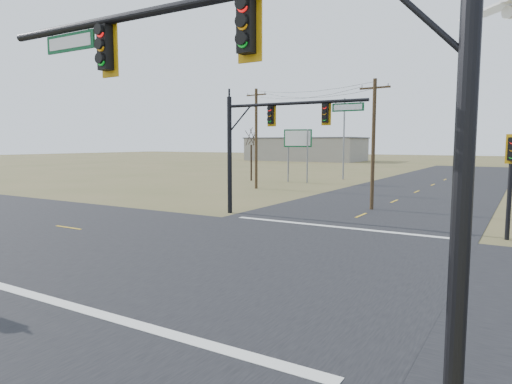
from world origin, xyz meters
TOP-DOWN VIEW (x-y plane):
  - ground at (0.00, 0.00)m, footprint 320.00×320.00m
  - road_ew at (0.00, 0.00)m, footprint 160.00×14.00m
  - road_ns at (0.00, 0.00)m, footprint 14.00×160.00m
  - stop_bar_near at (0.00, -7.50)m, footprint 12.00×0.40m
  - stop_bar_far at (0.00, 7.50)m, footprint 12.00×0.40m
  - mast_arm_near at (4.43, -7.50)m, footprint 11.58×0.41m
  - mast_arm_far at (-4.74, 8.80)m, footprint 9.10×0.45m
  - pedestal_signal_ne at (8.07, 8.56)m, footprint 0.61×0.54m
  - utility_pole_near at (-0.23, 14.91)m, footprint 2.12×0.40m
  - utility_pole_far at (-14.22, 23.01)m, footprint 2.36×0.45m
  - highway_sign at (-13.88, 31.57)m, footprint 3.11×0.93m
  - streetlight_c at (-10.69, 38.27)m, footprint 2.74×0.25m
  - bare_tree_a at (-19.60, 30.80)m, footprint 2.91×2.91m
  - bare_tree_b at (-21.43, 44.09)m, footprint 3.49×3.49m
  - warehouse_left at (-40.00, 90.00)m, footprint 28.00×14.00m

SIDE VIEW (x-z plane):
  - ground at x=0.00m, z-range 0.00..0.00m
  - road_ew at x=0.00m, z-range 0.00..0.02m
  - road_ns at x=0.00m, z-range 0.00..0.02m
  - stop_bar_near at x=0.00m, z-range 0.03..0.03m
  - stop_bar_far at x=0.00m, z-range 0.03..0.03m
  - warehouse_left at x=-40.00m, z-range 0.00..5.50m
  - pedestal_signal_ne at x=8.07m, z-range 1.05..5.97m
  - highway_sign at x=-13.88m, z-range 1.25..7.26m
  - utility_pole_near at x=-0.23m, z-range 0.20..8.90m
  - utility_pole_far at x=-14.22m, z-range 0.18..9.86m
  - bare_tree_a at x=-19.60m, z-range 1.94..8.60m
  - mast_arm_far at x=-4.74m, z-range 1.62..9.00m
  - bare_tree_b at x=-21.43m, z-range 2.03..8.82m
  - streetlight_c at x=-10.69m, z-range 0.61..10.46m
  - mast_arm_near at x=4.43m, z-range 1.78..9.77m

